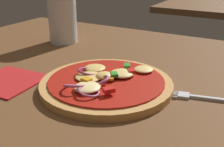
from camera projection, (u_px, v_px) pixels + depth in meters
dining_table at (136, 98)px, 0.49m from camera, size 1.19×0.81×0.03m
pizza at (106, 83)px, 0.49m from camera, size 0.23×0.23×0.03m
fork at (203, 98)px, 0.46m from camera, size 0.16×0.05×0.01m
beer_glass at (62, 18)px, 0.74m from camera, size 0.07×0.07×0.15m
napkin at (8, 81)px, 0.52m from camera, size 0.12×0.12×0.00m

